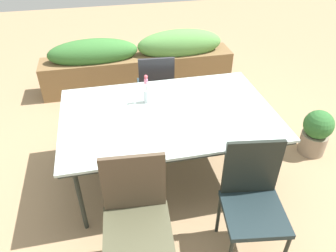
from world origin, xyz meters
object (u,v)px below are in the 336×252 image
(chair_far_side, at_px, (156,85))
(dining_table, at_px, (168,116))
(planter_box, at_px, (139,62))
(chair_near_left, at_px, (136,215))
(chair_near_right, at_px, (253,197))
(flower_vase, at_px, (146,92))
(potted_plant, at_px, (316,132))

(chair_far_side, bearing_deg, dining_table, -88.93)
(chair_far_side, relative_size, planter_box, 0.34)
(chair_near_left, xyz_separation_m, planter_box, (0.40, 2.74, -0.17))
(chair_near_left, height_order, chair_near_right, chair_near_left)
(chair_near_left, height_order, chair_far_side, chair_near_left)
(dining_table, distance_m, flower_vase, 0.29)
(chair_near_left, xyz_separation_m, chair_near_right, (0.83, -0.00, -0.02))
(dining_table, relative_size, chair_near_left, 1.94)
(chair_near_left, bearing_deg, dining_table, -110.31)
(chair_near_right, relative_size, planter_box, 0.36)
(dining_table, relative_size, chair_near_right, 1.97)
(dining_table, distance_m, chair_far_side, 0.91)
(dining_table, distance_m, chair_near_right, 1.00)
(dining_table, bearing_deg, flower_vase, 126.46)
(chair_far_side, bearing_deg, potted_plant, -25.54)
(dining_table, distance_m, planter_box, 1.88)
(chair_near_left, relative_size, potted_plant, 1.88)
(dining_table, relative_size, flower_vase, 6.69)
(flower_vase, distance_m, planter_box, 1.72)
(chair_near_right, bearing_deg, dining_table, -56.00)
(chair_near_left, height_order, planter_box, chair_near_left)
(dining_table, height_order, chair_near_left, chair_near_left)
(dining_table, height_order, planter_box, planter_box)
(chair_near_right, height_order, planter_box, chair_near_right)
(chair_near_right, xyz_separation_m, planter_box, (-0.43, 2.74, -0.15))
(flower_vase, distance_m, potted_plant, 1.83)
(dining_table, xyz_separation_m, chair_near_right, (0.42, -0.88, -0.17))
(chair_near_left, relative_size, planter_box, 0.36)
(potted_plant, bearing_deg, planter_box, 130.76)
(flower_vase, relative_size, potted_plant, 0.55)
(flower_vase, bearing_deg, chair_far_side, 73.27)
(dining_table, height_order, chair_far_side, chair_far_side)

